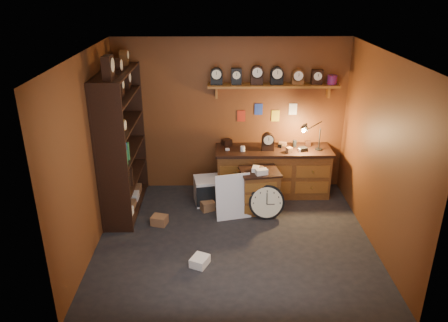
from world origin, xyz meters
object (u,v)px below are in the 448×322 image
at_px(workbench, 273,169).
at_px(big_round_clock, 267,202).
at_px(shelving_unit, 119,137).
at_px(low_cabinet, 259,189).

height_order(workbench, big_round_clock, workbench).
xyz_separation_m(shelving_unit, big_round_clock, (2.33, -0.37, -0.97)).
height_order(workbench, low_cabinet, workbench).
bearing_deg(workbench, low_cabinet, -115.82).
xyz_separation_m(shelving_unit, low_cabinet, (2.23, -0.11, -0.87)).
bearing_deg(shelving_unit, workbench, 11.09).
height_order(shelving_unit, workbench, shelving_unit).
height_order(shelving_unit, big_round_clock, shelving_unit).
bearing_deg(shelving_unit, low_cabinet, -2.70).
relative_size(shelving_unit, workbench, 1.28).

